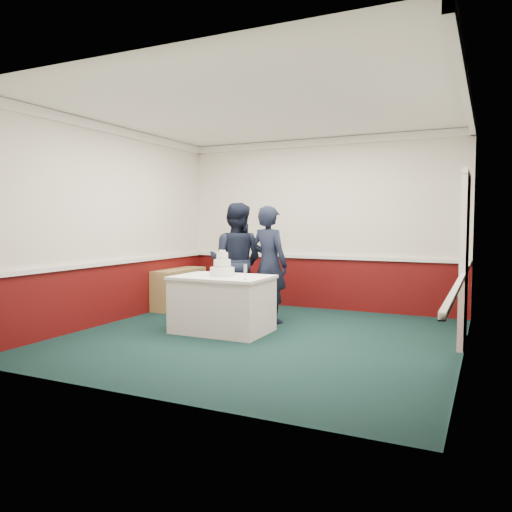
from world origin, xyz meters
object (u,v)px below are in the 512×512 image
at_px(wedding_cake, 222,268).
at_px(person_woman, 269,264).
at_px(cake_table, 222,303).
at_px(cake_knife, 213,277).
at_px(person_man, 236,261).
at_px(sideboard, 179,288).
at_px(champagne_flute, 245,269).

height_order(wedding_cake, person_woman, person_woman).
bearing_deg(cake_table, person_woman, 70.71).
bearing_deg(cake_table, wedding_cake, 90.00).
height_order(cake_knife, person_man, person_man).
relative_size(sideboard, person_woman, 0.67).
height_order(cake_table, wedding_cake, wedding_cake).
distance_m(wedding_cake, cake_knife, 0.23).
relative_size(sideboard, person_man, 0.65).
relative_size(cake_knife, person_man, 0.12).
relative_size(wedding_cake, person_man, 0.20).
bearing_deg(person_woman, cake_table, 85.97).
bearing_deg(cake_table, cake_knife, -98.53).
bearing_deg(wedding_cake, cake_table, -90.00).
distance_m(champagne_flute, person_man, 1.40).
height_order(cake_table, person_man, person_man).
bearing_deg(person_man, champagne_flute, 112.89).
bearing_deg(cake_table, champagne_flute, -29.25).
bearing_deg(sideboard, wedding_cake, -39.68).
relative_size(cake_knife, person_woman, 0.12).
xyz_separation_m(cake_table, person_woman, (0.32, 0.90, 0.49)).
relative_size(sideboard, cake_table, 0.91).
bearing_deg(person_man, sideboard, -28.10).
xyz_separation_m(wedding_cake, person_woman, (0.32, 0.90, -0.01)).
bearing_deg(sideboard, champagne_flute, -37.48).
bearing_deg(wedding_cake, person_woman, 70.71).
height_order(cake_knife, champagne_flute, champagne_flute).
bearing_deg(person_man, cake_knife, 91.83).
bearing_deg(cake_knife, champagne_flute, -20.30).
distance_m(cake_knife, person_woman, 1.16).
relative_size(cake_table, cake_knife, 6.00).
bearing_deg(champagne_flute, sideboard, 142.52).
xyz_separation_m(sideboard, cake_table, (1.64, -1.36, 0.05)).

